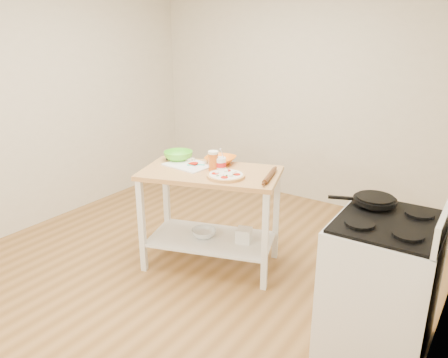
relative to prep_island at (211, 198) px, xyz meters
name	(u,v)px	position (x,y,z in m)	size (l,w,h in m)	color
room_shell	(182,123)	(-0.11, -0.24, 0.70)	(4.04, 4.54, 2.74)	olive
prep_island	(211,198)	(0.00, 0.00, 0.00)	(1.32, 0.98, 0.90)	tan
gas_stove	(382,285)	(1.57, -0.27, -0.18)	(0.66, 0.76, 1.11)	white
skillet	(374,200)	(1.41, -0.08, 0.33)	(0.43, 0.28, 0.03)	black
pizza	(226,175)	(0.20, -0.06, 0.27)	(0.32, 0.32, 0.05)	#E7AE62
cutting_board	(189,165)	(-0.25, 0.02, 0.26)	(0.43, 0.34, 0.04)	white
spatula	(195,165)	(-0.19, 0.03, 0.27)	(0.14, 0.10, 0.01)	#47DBBA
knife	(177,159)	(-0.43, 0.06, 0.27)	(0.24, 0.15, 0.01)	silver
orange_bowl	(220,160)	(-0.05, 0.23, 0.28)	(0.27, 0.27, 0.07)	orange
green_bowl	(178,156)	(-0.44, 0.10, 0.29)	(0.27, 0.27, 0.08)	#61DC31
beer_pint	(213,161)	(0.02, 0.02, 0.34)	(0.09, 0.09, 0.17)	orange
yogurt_tub	(221,164)	(0.07, 0.06, 0.31)	(0.10, 0.10, 0.20)	white
rolling_pin	(270,176)	(0.51, 0.12, 0.27)	(0.04, 0.04, 0.35)	#5B2F14
shelf_glass_bowl	(204,233)	(-0.07, -0.02, -0.35)	(0.22, 0.22, 0.07)	silver
shelf_bin	(244,235)	(0.28, 0.10, -0.33)	(0.13, 0.13, 0.13)	white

